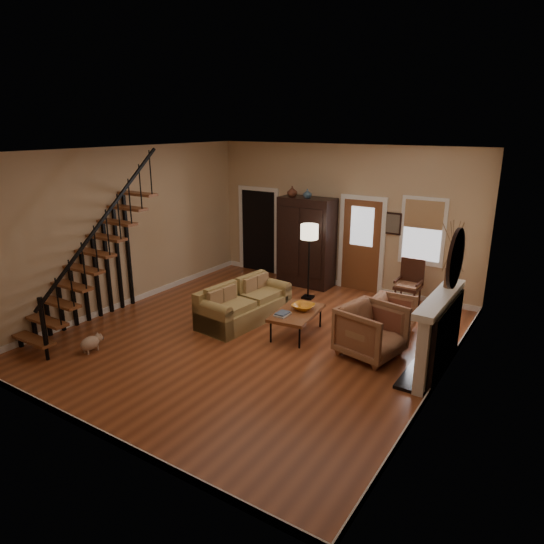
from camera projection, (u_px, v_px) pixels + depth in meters
The scene contains 15 objects.
room at pixel (287, 235), 10.04m from camera, with size 7.00×7.33×3.30m.
staircase at pixel (88, 246), 8.78m from camera, with size 0.94×2.80×3.20m, color brown, non-canonical shape.
fireplace at pixel (442, 327), 7.42m from camera, with size 0.33×1.95×2.30m.
armoire at pixel (307, 242), 11.44m from camera, with size 1.30×0.60×2.10m, color black, non-canonical shape.
vase_a at pixel (292, 191), 11.19m from camera, with size 0.24×0.24×0.25m, color #4C2619.
vase_b at pixel (307, 194), 10.99m from camera, with size 0.20×0.20×0.21m, color #334C60.
sofa at pixel (245, 303), 9.48m from camera, with size 0.85×1.97×0.73m, color olive, non-canonical shape.
coffee_table at pixel (296, 323), 8.89m from camera, with size 0.69×1.18×0.45m, color brown, non-canonical shape.
bowl at pixel (303, 307), 8.90m from camera, with size 0.40×0.40×0.10m, color orange.
books at pixel (282, 314), 8.63m from camera, with size 0.22×0.30×0.06m, color beige, non-canonical shape.
armchair_left at pixel (371, 331), 8.02m from camera, with size 0.93×0.96×0.87m, color brown.
armchair_right at pixel (392, 315), 8.94m from camera, with size 0.73×0.75×0.69m, color brown.
floor_lamp at pixel (309, 262), 10.56m from camera, with size 0.38×0.38×1.67m, color black, non-canonical shape.
side_chair at pixel (408, 284), 10.12m from camera, with size 0.54×0.54×1.02m, color #391C12, non-canonical shape.
dog at pixel (90, 344), 8.22m from camera, with size 0.23×0.39×0.28m, color tan, non-canonical shape.
Camera 1 is at (4.65, -6.66, 3.73)m, focal length 32.00 mm.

